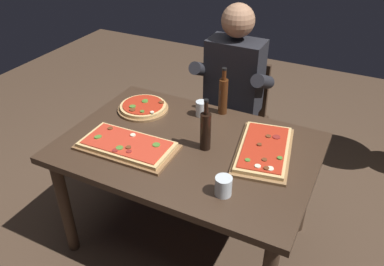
{
  "coord_description": "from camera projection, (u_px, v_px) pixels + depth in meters",
  "views": [
    {
      "loc": [
        0.82,
        -1.58,
        1.97
      ],
      "look_at": [
        0.0,
        0.05,
        0.79
      ],
      "focal_mm": 36.39,
      "sensor_mm": 36.0,
      "label": 1
    }
  ],
  "objects": [
    {
      "name": "wine_bottle_dark",
      "position": [
        206.0,
        130.0,
        2.07
      ],
      "size": [
        0.06,
        0.06,
        0.3
      ],
      "color": "black",
      "rests_on": "dining_table"
    },
    {
      "name": "seated_diner",
      "position": [
        231.0,
        90.0,
        2.73
      ],
      "size": [
        0.53,
        0.41,
        1.33
      ],
      "color": "#23232D",
      "rests_on": "ground_plane"
    },
    {
      "name": "tumbler_far_side",
      "position": [
        201.0,
        109.0,
        2.41
      ],
      "size": [
        0.07,
        0.07,
        0.1
      ],
      "color": "silver",
      "rests_on": "dining_table"
    },
    {
      "name": "oil_bottle_amber",
      "position": [
        223.0,
        95.0,
        2.39
      ],
      "size": [
        0.06,
        0.06,
        0.31
      ],
      "color": "#47230F",
      "rests_on": "dining_table"
    },
    {
      "name": "ground_plane",
      "position": [
        189.0,
        237.0,
        2.57
      ],
      "size": [
        6.4,
        6.4,
        0.0
      ],
      "primitive_type": "plane",
      "color": "#4C3828"
    },
    {
      "name": "diner_chair",
      "position": [
        235.0,
        114.0,
        2.96
      ],
      "size": [
        0.44,
        0.44,
        0.87
      ],
      "color": "#3D2B1E",
      "rests_on": "ground_plane"
    },
    {
      "name": "pizza_round_far",
      "position": [
        143.0,
        107.0,
        2.48
      ],
      "size": [
        0.32,
        0.32,
        0.05
      ],
      "color": "olive",
      "rests_on": "dining_table"
    },
    {
      "name": "pizza_rectangular_front",
      "position": [
        127.0,
        146.0,
        2.12
      ],
      "size": [
        0.55,
        0.29,
        0.05
      ],
      "color": "brown",
      "rests_on": "dining_table"
    },
    {
      "name": "dining_table",
      "position": [
        188.0,
        159.0,
        2.21
      ],
      "size": [
        1.4,
        0.96,
        0.74
      ],
      "color": "#3D2B1E",
      "rests_on": "ground_plane"
    },
    {
      "name": "pizza_rectangular_left",
      "position": [
        264.0,
        150.0,
        2.09
      ],
      "size": [
        0.37,
        0.56,
        0.05
      ],
      "color": "olive",
      "rests_on": "dining_table"
    },
    {
      "name": "tumbler_near_camera",
      "position": [
        223.0,
        187.0,
        1.8
      ],
      "size": [
        0.08,
        0.08,
        0.1
      ],
      "color": "silver",
      "rests_on": "dining_table"
    }
  ]
}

